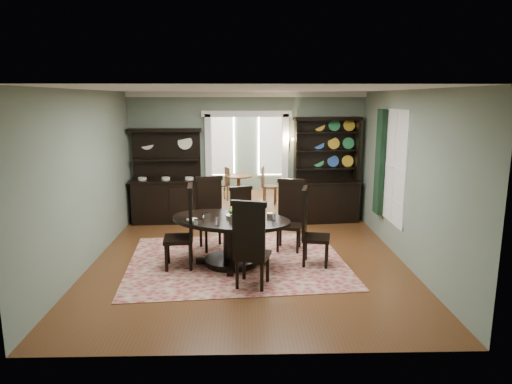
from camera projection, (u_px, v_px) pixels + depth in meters
room at (248, 174)px, 7.84m from camera, size 5.51×6.01×3.01m
parlor at (246, 145)px, 13.23m from camera, size 3.51×3.50×3.01m
doorway_trim at (247, 152)px, 10.73m from camera, size 2.08×0.25×2.57m
right_window at (387, 165)px, 8.77m from camera, size 0.15×1.47×2.12m
wall_sconce at (288, 141)px, 10.55m from camera, size 0.27×0.21×0.21m
rug at (237, 261)px, 8.13m from camera, size 4.03×3.40×0.01m
dining_table at (231, 232)px, 7.89m from camera, size 2.45×2.45×0.83m
centerpiece at (235, 213)px, 7.88m from camera, size 1.54×0.99×0.25m
chair_far_left at (211, 211)px, 8.77m from camera, size 0.65×0.64×1.39m
chair_far_mid at (242, 216)px, 8.78m from camera, size 0.55×0.54×1.20m
chair_far_right at (290, 213)px, 8.71m from camera, size 0.59×0.57×1.35m
chair_end_left at (185, 225)px, 7.71m from camera, size 0.55×0.57×1.43m
chair_end_right at (310, 225)px, 7.86m from camera, size 0.57×0.59×1.37m
chair_near at (251, 243)px, 6.82m from camera, size 0.63×0.61×1.40m
sideboard at (167, 190)px, 10.60m from camera, size 1.68×0.66×2.18m
welsh_dresser at (326, 184)px, 10.66m from camera, size 1.61×0.73×2.44m
parlor_table at (239, 184)px, 12.89m from camera, size 0.78×0.78×0.73m
parlor_chair_left at (224, 183)px, 12.90m from camera, size 0.44×0.43×0.94m
parlor_chair_right at (267, 184)px, 12.46m from camera, size 0.46×0.44×1.02m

